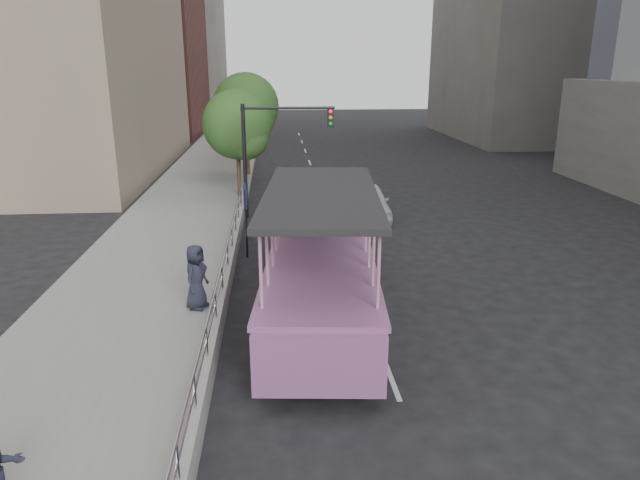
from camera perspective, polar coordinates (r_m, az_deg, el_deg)
The scene contains 12 objects.
ground at distance 15.17m, azimuth 1.73°, elevation -9.65°, with size 160.00×160.00×0.00m, color black.
sidewalk at distance 24.75m, azimuth -14.19°, elevation 0.92°, with size 5.50×80.00×0.30m, color gray.
kerb_wall at distance 16.79m, azimuth -9.70°, elevation -5.37°, with size 0.24×30.00×0.36m, color #ADADA8.
guardrail at distance 16.55m, azimuth -9.82°, elevation -3.24°, with size 0.07×22.00×0.71m.
duck_boat at distance 16.72m, azimuth 0.13°, elevation -1.89°, with size 3.70×11.45×3.74m.
car at distance 26.57m, azimuth 4.78°, elevation 3.85°, with size 1.82×4.50×1.54m, color silver.
pedestrian_far at distance 16.14m, azimuth -12.29°, elevation -3.62°, with size 0.90×0.59×1.84m, color #222433.
parking_sign at distance 20.84m, azimuth -7.43°, elevation 2.82°, with size 0.16×0.61×2.77m.
traffic_signal at distance 26.17m, azimuth -4.97°, elevation 9.73°, with size 4.20×0.32×5.20m.
street_tree_near at distance 29.59m, azimuth -8.11°, elevation 11.10°, with size 3.52×3.52×5.72m.
street_tree_far at distance 35.51m, azimuth -7.25°, elevation 12.89°, with size 3.97×3.97×6.45m.
midrise_stone_b at distance 78.87m, azimuth -15.97°, elevation 18.78°, with size 16.00×14.00×20.00m, color gray.
Camera 1 is at (-1.52, -13.46, 6.82)m, focal length 32.00 mm.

